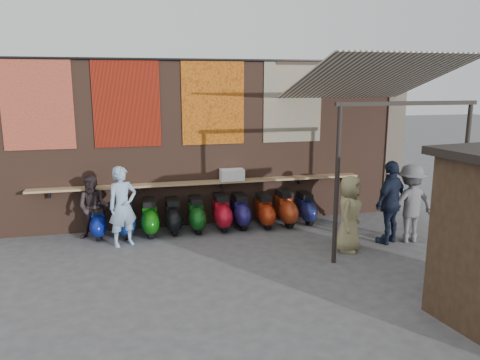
# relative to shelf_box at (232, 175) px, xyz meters

# --- Properties ---
(ground) EXTENTS (70.00, 70.00, 0.00)m
(ground) POSITION_rel_shelf_box_xyz_m (-0.71, -2.30, -1.26)
(ground) COLOR #474749
(ground) RESTS_ON ground
(brick_wall) EXTENTS (10.00, 0.40, 4.00)m
(brick_wall) POSITION_rel_shelf_box_xyz_m (-0.71, 0.40, 0.74)
(brick_wall) COLOR brown
(brick_wall) RESTS_ON ground
(pier_right) EXTENTS (0.50, 0.50, 4.00)m
(pier_right) POSITION_rel_shelf_box_xyz_m (4.49, 0.40, 0.74)
(pier_right) COLOR #4C4238
(pier_right) RESTS_ON ground
(eating_counter) EXTENTS (8.00, 0.32, 0.05)m
(eating_counter) POSITION_rel_shelf_box_xyz_m (-0.71, 0.03, -0.16)
(eating_counter) COLOR #9E7A51
(eating_counter) RESTS_ON brick_wall
(shelf_box) EXTENTS (0.57, 0.32, 0.27)m
(shelf_box) POSITION_rel_shelf_box_xyz_m (0.00, 0.00, 0.00)
(shelf_box) COLOR white
(shelf_box) RESTS_ON eating_counter
(tapestry_redgold) EXTENTS (1.50, 0.02, 2.00)m
(tapestry_redgold) POSITION_rel_shelf_box_xyz_m (-4.31, 0.18, 1.74)
(tapestry_redgold) COLOR maroon
(tapestry_redgold) RESTS_ON brick_wall
(tapestry_sun) EXTENTS (1.50, 0.02, 2.00)m
(tapestry_sun) POSITION_rel_shelf_box_xyz_m (-2.41, 0.18, 1.74)
(tapestry_sun) COLOR red
(tapestry_sun) RESTS_ON brick_wall
(tapestry_orange) EXTENTS (1.50, 0.02, 2.00)m
(tapestry_orange) POSITION_rel_shelf_box_xyz_m (-0.41, 0.18, 1.74)
(tapestry_orange) COLOR #C16618
(tapestry_orange) RESTS_ON brick_wall
(tapestry_multi) EXTENTS (1.50, 0.02, 2.00)m
(tapestry_multi) POSITION_rel_shelf_box_xyz_m (1.59, 0.18, 1.74)
(tapestry_multi) COLOR teal
(tapestry_multi) RESTS_ON brick_wall
(hang_rail) EXTENTS (9.50, 0.06, 0.06)m
(hang_rail) POSITION_rel_shelf_box_xyz_m (-0.71, 0.17, 2.72)
(hang_rail) COLOR black
(hang_rail) RESTS_ON brick_wall
(scooter_stool_0) EXTENTS (0.33, 0.74, 0.70)m
(scooter_stool_0) POSITION_rel_shelf_box_xyz_m (-3.17, -0.26, -0.91)
(scooter_stool_0) COLOR navy
(scooter_stool_0) RESTS_ON ground
(scooter_stool_1) EXTENTS (0.38, 0.84, 0.80)m
(scooter_stool_1) POSITION_rel_shelf_box_xyz_m (-2.56, -0.29, -0.86)
(scooter_stool_1) COLOR navy
(scooter_stool_1) RESTS_ON ground
(scooter_stool_2) EXTENTS (0.39, 0.87, 0.82)m
(scooter_stool_2) POSITION_rel_shelf_box_xyz_m (-2.02, -0.33, -0.85)
(scooter_stool_2) COLOR #0F5C0D
(scooter_stool_2) RESTS_ON ground
(scooter_stool_3) EXTENTS (0.37, 0.83, 0.79)m
(scooter_stool_3) POSITION_rel_shelf_box_xyz_m (-1.48, -0.26, -0.87)
(scooter_stool_3) COLOR black
(scooter_stool_3) RESTS_ON ground
(scooter_stool_4) EXTENTS (0.38, 0.84, 0.80)m
(scooter_stool_4) POSITION_rel_shelf_box_xyz_m (-0.94, -0.29, -0.86)
(scooter_stool_4) COLOR #0E4914
(scooter_stool_4) RESTS_ON ground
(scooter_stool_5) EXTENTS (0.39, 0.88, 0.83)m
(scooter_stool_5) POSITION_rel_shelf_box_xyz_m (-0.32, -0.28, -0.85)
(scooter_stool_5) COLOR #B10D1F
(scooter_stool_5) RESTS_ON ground
(scooter_stool_6) EXTENTS (0.38, 0.85, 0.80)m
(scooter_stool_6) POSITION_rel_shelf_box_xyz_m (0.15, -0.25, -0.86)
(scooter_stool_6) COLOR navy
(scooter_stool_6) RESTS_ON ground
(scooter_stool_7) EXTENTS (0.37, 0.82, 0.78)m
(scooter_stool_7) POSITION_rel_shelf_box_xyz_m (0.73, -0.34, -0.87)
(scooter_stool_7) COLOR #97260D
(scooter_stool_7) RESTS_ON ground
(scooter_stool_8) EXTENTS (0.40, 0.89, 0.85)m
(scooter_stool_8) POSITION_rel_shelf_box_xyz_m (1.27, -0.33, -0.84)
(scooter_stool_8) COLOR #962F14
(scooter_stool_8) RESTS_ON ground
(scooter_stool_9) EXTENTS (0.36, 0.79, 0.75)m
(scooter_stool_9) POSITION_rel_shelf_box_xyz_m (1.83, -0.28, -0.89)
(scooter_stool_9) COLOR #151C50
(scooter_stool_9) RESTS_ON ground
(diner_left) EXTENTS (0.75, 0.63, 1.74)m
(diner_left) POSITION_rel_shelf_box_xyz_m (-2.61, -0.90, -0.39)
(diner_left) COLOR #89A8C7
(diner_left) RESTS_ON ground
(diner_right) EXTENTS (0.79, 0.67, 1.46)m
(diner_right) POSITION_rel_shelf_box_xyz_m (-3.25, -0.30, -0.53)
(diner_right) COLOR #2D2326
(diner_right) RESTS_ON ground
(shopper_navy) EXTENTS (1.16, 0.91, 1.84)m
(shopper_navy) POSITION_rel_shelf_box_xyz_m (3.05, -2.11, -0.34)
(shopper_navy) COLOR #161E33
(shopper_navy) RESTS_ON ground
(shopper_grey) EXTENTS (1.13, 0.65, 1.74)m
(shopper_grey) POSITION_rel_shelf_box_xyz_m (3.53, -2.12, -0.39)
(shopper_grey) COLOR slate
(shopper_grey) RESTS_ON ground
(shopper_tan) EXTENTS (0.90, 0.93, 1.61)m
(shopper_tan) POSITION_rel_shelf_box_xyz_m (1.95, -2.37, -0.46)
(shopper_tan) COLOR #90865B
(shopper_tan) RESTS_ON ground
(stall_shelf) EXTENTS (1.87, 0.35, 0.06)m
(stall_shelf) POSITION_rel_shelf_box_xyz_m (3.01, -4.84, -0.37)
(stall_shelf) COLOR #473321
(stall_shelf) RESTS_ON market_stall
(awning_canvas) EXTENTS (3.20, 3.28, 0.97)m
(awning_canvas) POSITION_rel_shelf_box_xyz_m (2.79, -1.40, 2.29)
(awning_canvas) COLOR beige
(awning_canvas) RESTS_ON brick_wall
(awning_ledger) EXTENTS (3.30, 0.08, 0.12)m
(awning_ledger) POSITION_rel_shelf_box_xyz_m (2.79, 0.19, 2.69)
(awning_ledger) COLOR #33261C
(awning_ledger) RESTS_ON brick_wall
(awning_header) EXTENTS (3.00, 0.08, 0.08)m
(awning_header) POSITION_rel_shelf_box_xyz_m (2.79, -2.90, 1.82)
(awning_header) COLOR black
(awning_header) RESTS_ON awning_post_left
(awning_post_left) EXTENTS (0.09, 0.09, 3.10)m
(awning_post_left) POSITION_rel_shelf_box_xyz_m (1.39, -2.90, 0.29)
(awning_post_left) COLOR black
(awning_post_left) RESTS_ON ground
(awning_post_right) EXTENTS (0.09, 0.09, 3.10)m
(awning_post_right) POSITION_rel_shelf_box_xyz_m (4.19, -2.90, 0.29)
(awning_post_right) COLOR black
(awning_post_right) RESTS_ON ground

